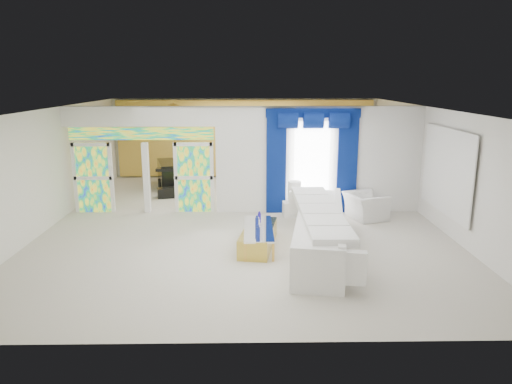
{
  "coord_description": "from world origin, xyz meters",
  "views": [
    {
      "loc": [
        0.12,
        -12.16,
        3.74
      ],
      "look_at": [
        0.3,
        -1.2,
        1.1
      ],
      "focal_mm": 33.18,
      "sensor_mm": 36.0,
      "label": 1
    }
  ],
  "objects_px": {
    "white_sofa": "(320,232)",
    "coffee_table": "(258,237)",
    "console_table": "(305,209)",
    "armchair": "(365,206)",
    "grand_piano": "(179,174)"
  },
  "relations": [
    {
      "from": "white_sofa",
      "to": "grand_piano",
      "type": "xyz_separation_m",
      "value": [
        -4.03,
        6.55,
        0.01
      ]
    },
    {
      "from": "white_sofa",
      "to": "grand_piano",
      "type": "relative_size",
      "value": 2.57
    },
    {
      "from": "white_sofa",
      "to": "coffee_table",
      "type": "relative_size",
      "value": 2.35
    },
    {
      "from": "white_sofa",
      "to": "coffee_table",
      "type": "height_order",
      "value": "white_sofa"
    },
    {
      "from": "coffee_table",
      "to": "armchair",
      "type": "xyz_separation_m",
      "value": [
        2.97,
        2.18,
        0.13
      ]
    },
    {
      "from": "white_sofa",
      "to": "coffee_table",
      "type": "xyz_separation_m",
      "value": [
        -1.35,
        0.3,
        -0.22
      ]
    },
    {
      "from": "coffee_table",
      "to": "console_table",
      "type": "height_order",
      "value": "coffee_table"
    },
    {
      "from": "white_sofa",
      "to": "armchair",
      "type": "distance_m",
      "value": 2.96
    },
    {
      "from": "armchair",
      "to": "grand_piano",
      "type": "height_order",
      "value": "grand_piano"
    },
    {
      "from": "console_table",
      "to": "armchair",
      "type": "relative_size",
      "value": 1.13
    },
    {
      "from": "white_sofa",
      "to": "console_table",
      "type": "distance_m",
      "value": 2.77
    },
    {
      "from": "white_sofa",
      "to": "coffee_table",
      "type": "bearing_deg",
      "value": 176.86
    },
    {
      "from": "white_sofa",
      "to": "console_table",
      "type": "bearing_deg",
      "value": 99.43
    },
    {
      "from": "white_sofa",
      "to": "armchair",
      "type": "relative_size",
      "value": 4.25
    },
    {
      "from": "armchair",
      "to": "coffee_table",
      "type": "bearing_deg",
      "value": 108.93
    }
  ]
}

